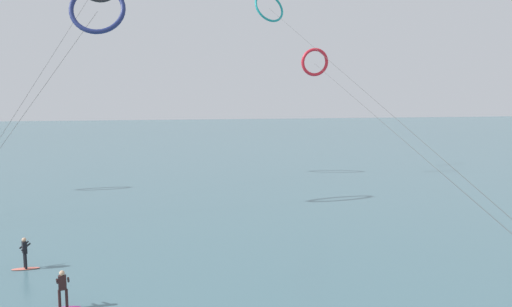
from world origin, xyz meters
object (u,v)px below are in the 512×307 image
surfer_magenta (63,292)px  kite_teal (270,8)px  kite_navy (97,9)px  kite_crimson (315,63)px  surfer_coral (25,255)px

surfer_magenta → kite_teal: bearing=54.8°
kite_navy → surfer_magenta: bearing=-83.3°
kite_crimson → kite_navy: bearing=32.0°
kite_crimson → kite_teal: bearing=-49.2°
surfer_magenta → kite_crimson: size_ratio=0.04×
surfer_magenta → kite_crimson: kite_crimson is taller
kite_crimson → surfer_magenta: bearing=56.8°
surfer_magenta → kite_navy: bearing=81.2°
kite_teal → kite_crimson: (3.96, -5.15, -6.77)m
surfer_coral → surfer_magenta: bearing=-178.7°
surfer_coral → kite_teal: kite_teal is taller
surfer_coral → surfer_magenta: same height
surfer_coral → kite_navy: bearing=-37.7°
surfer_magenta → kite_teal: size_ratio=0.04×
kite_teal → kite_crimson: kite_teal is taller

